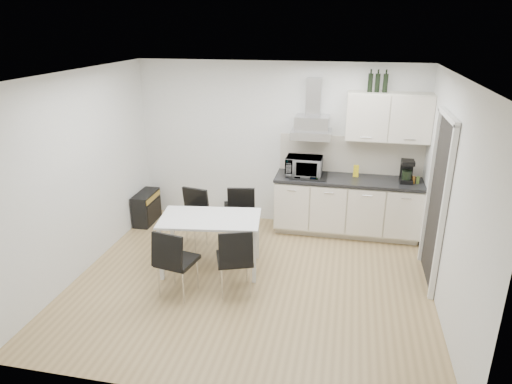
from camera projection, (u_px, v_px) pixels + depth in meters
ground at (251, 281)px, 5.89m from camera, size 4.50×4.50×0.00m
wall_back at (278, 145)px, 7.27m from camera, size 4.50×0.10×2.60m
wall_front at (197, 270)px, 3.60m from camera, size 4.50×0.10×2.60m
wall_left at (80, 175)px, 5.87m from camera, size 0.10×4.00×2.60m
wall_right at (450, 201)px, 5.01m from camera, size 0.10×4.00×2.60m
ceiling at (250, 75)px, 4.98m from camera, size 4.50×4.50×0.00m
doorway at (436, 203)px, 5.61m from camera, size 0.08×1.04×2.10m
kitchenette at (351, 183)px, 6.97m from camera, size 2.22×0.64×2.52m
dining_table at (210, 224)px, 5.98m from camera, size 1.39×0.91×0.75m
chair_far_left at (190, 221)px, 6.61m from camera, size 0.52×0.57×0.88m
chair_far_right at (240, 221)px, 6.61m from camera, size 0.51×0.56×0.88m
chair_near_left at (177, 261)px, 5.48m from camera, size 0.53×0.57×0.88m
chair_near_right at (235, 259)px, 5.53m from camera, size 0.58×0.62×0.88m
guitar_amp at (146, 207)px, 7.56m from camera, size 0.28×0.62×0.52m
floor_speaker at (230, 210)px, 7.74m from camera, size 0.21×0.20×0.28m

